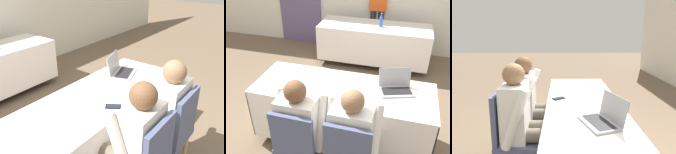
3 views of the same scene
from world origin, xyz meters
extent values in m
cube|color=white|center=(0.00, 0.00, 0.75)|extent=(2.00, 0.73, 0.02)
cube|color=white|center=(0.00, -0.36, 0.43)|extent=(2.00, 0.01, 0.62)
cube|color=white|center=(0.00, 0.36, 0.43)|extent=(2.00, 0.01, 0.62)
cube|color=white|center=(1.00, 0.00, 0.43)|extent=(0.01, 0.73, 0.62)
cylinder|color=#333333|center=(0.00, 0.00, 0.06)|extent=(0.06, 0.06, 0.12)
cube|color=white|center=(0.03, 1.75, 0.43)|extent=(2.00, 0.01, 0.62)
cube|color=white|center=(1.03, 2.11, 0.43)|extent=(0.01, 0.73, 0.62)
cube|color=#99999E|center=(0.58, 0.07, 0.77)|extent=(0.40, 0.32, 0.02)
cube|color=black|center=(0.58, 0.07, 0.78)|extent=(0.34, 0.24, 0.00)
cube|color=#99999E|center=(0.54, 0.19, 0.88)|extent=(0.35, 0.16, 0.20)
cube|color=black|center=(0.54, 0.19, 0.88)|extent=(0.31, 0.14, 0.18)
cube|color=black|center=(-0.06, -0.25, 0.76)|extent=(0.14, 0.15, 0.01)
cube|color=#192333|center=(-0.06, -0.25, 0.77)|extent=(0.12, 0.14, 0.00)
cube|color=white|center=(0.12, -0.07, 0.76)|extent=(0.31, 0.35, 0.00)
cube|color=#4C567A|center=(-0.25, -0.79, 0.70)|extent=(0.40, 0.04, 0.45)
cylinder|color=tan|center=(0.43, -0.42, 0.21)|extent=(0.04, 0.04, 0.43)
cylinder|color=tan|center=(0.43, -0.77, 0.21)|extent=(0.04, 0.04, 0.43)
cube|color=#4C567A|center=(0.25, -0.59, 0.45)|extent=(0.44, 0.44, 0.05)
cube|color=#4C567A|center=(0.25, -0.79, 0.70)|extent=(0.40, 0.04, 0.45)
cylinder|color=#665B4C|center=(-0.16, -0.46, 0.54)|extent=(0.13, 0.42, 0.13)
cube|color=silver|center=(-0.25, -0.64, 0.74)|extent=(0.36, 0.22, 0.52)
cylinder|color=silver|center=(-0.04, -0.60, 0.74)|extent=(0.08, 0.26, 0.54)
cylinder|color=silver|center=(-0.46, -0.60, 0.74)|extent=(0.08, 0.26, 0.54)
sphere|color=brown|center=(-0.25, -0.64, 1.09)|extent=(0.20, 0.20, 0.20)
cylinder|color=#665B4C|center=(0.34, -0.46, 0.54)|extent=(0.13, 0.42, 0.13)
cylinder|color=#665B4C|center=(0.16, -0.46, 0.54)|extent=(0.13, 0.42, 0.13)
cylinder|color=#665B4C|center=(0.34, -0.28, 0.24)|extent=(0.10, 0.10, 0.48)
cylinder|color=#665B4C|center=(0.16, -0.28, 0.24)|extent=(0.10, 0.10, 0.48)
cube|color=white|center=(0.25, -0.64, 0.74)|extent=(0.36, 0.22, 0.52)
cylinder|color=white|center=(0.46, -0.60, 0.74)|extent=(0.08, 0.26, 0.54)
cylinder|color=white|center=(0.04, -0.60, 0.74)|extent=(0.08, 0.26, 0.54)
sphere|color=#8C6647|center=(0.25, -0.64, 1.09)|extent=(0.20, 0.20, 0.20)
camera|label=1|loc=(-1.55, -1.36, 1.90)|focal=40.00mm
camera|label=2|loc=(0.58, -2.23, 2.29)|focal=40.00mm
camera|label=3|loc=(2.16, -0.22, 1.48)|focal=35.00mm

